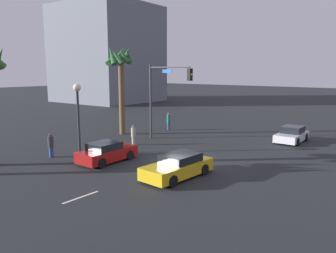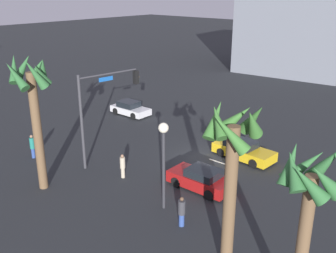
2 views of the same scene
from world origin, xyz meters
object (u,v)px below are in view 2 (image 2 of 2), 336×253
(streetlamp, at_px, (164,148))
(building_1, at_px, (303,24))
(pedestrian_1, at_px, (32,146))
(traffic_signal, at_px, (101,102))
(car_0, at_px, (201,179))
(palm_tree_2, at_px, (32,96))
(palm_tree_1, at_px, (232,155))
(pedestrian_0, at_px, (123,166))
(car_3, at_px, (243,150))
(palm_tree_0, at_px, (311,195))
(pedestrian_2, at_px, (182,211))
(car_1, at_px, (130,109))

(streetlamp, distance_m, building_1, 44.14)
(pedestrian_1, relative_size, building_1, 0.12)
(pedestrian_1, xyz_separation_m, building_1, (-0.89, -43.80, 5.73))
(traffic_signal, distance_m, pedestrian_1, 6.39)
(car_0, height_order, pedestrian_1, pedestrian_1)
(palm_tree_2, bearing_deg, palm_tree_1, -173.21)
(streetlamp, relative_size, pedestrian_0, 3.11)
(pedestrian_1, xyz_separation_m, palm_tree_1, (-17.09, 0.59, 4.47))
(palm_tree_1, bearing_deg, car_0, -44.13)
(car_3, relative_size, palm_tree_1, 0.60)
(traffic_signal, xyz_separation_m, palm_tree_0, (-16.25, 4.39, 0.82))
(car_0, distance_m, car_3, 5.68)
(palm_tree_2, bearing_deg, pedestrian_1, -24.38)
(car_3, xyz_separation_m, pedestrian_0, (4.32, 7.86, 0.24))
(streetlamp, height_order, palm_tree_2, palm_tree_2)
(palm_tree_2, distance_m, building_1, 46.03)
(palm_tree_1, bearing_deg, building_1, -69.95)
(pedestrian_2, bearing_deg, car_3, -77.81)
(pedestrian_1, bearing_deg, pedestrian_0, -163.41)
(car_0, relative_size, streetlamp, 0.80)
(car_0, xyz_separation_m, car_1, (14.12, -7.43, -0.02))
(car_0, bearing_deg, pedestrian_2, 113.09)
(traffic_signal, height_order, palm_tree_1, palm_tree_1)
(palm_tree_0, bearing_deg, car_3, -51.44)
(traffic_signal, xyz_separation_m, pedestrian_0, (-2.83, 0.84, -3.55))
(pedestrian_1, bearing_deg, palm_tree_2, 155.62)
(pedestrian_2, distance_m, palm_tree_2, 10.70)
(car_0, height_order, streetlamp, streetlamp)
(streetlamp, xyz_separation_m, pedestrian_1, (11.78, 1.13, -2.73))
(pedestrian_2, bearing_deg, car_0, -66.91)
(car_3, height_order, pedestrian_0, pedestrian_0)
(traffic_signal, height_order, palm_tree_2, palm_tree_2)
(traffic_signal, xyz_separation_m, pedestrian_2, (-9.22, 2.58, -3.53))
(traffic_signal, xyz_separation_m, streetlamp, (-7.34, 1.87, -0.75))
(pedestrian_2, xyz_separation_m, palm_tree_1, (-3.42, 1.01, 4.52))
(traffic_signal, distance_m, palm_tree_2, 5.31)
(palm_tree_0, bearing_deg, pedestrian_1, -3.84)
(streetlamp, bearing_deg, pedestrian_0, -12.89)
(pedestrian_0, xyz_separation_m, pedestrian_2, (-6.39, 1.74, 0.02))
(palm_tree_0, bearing_deg, palm_tree_2, 2.45)
(building_1, bearing_deg, palm_tree_1, 104.71)
(car_0, relative_size, pedestrian_2, 2.41)
(pedestrian_0, relative_size, palm_tree_0, 0.23)
(traffic_signal, relative_size, pedestrian_0, 3.98)
(palm_tree_1, bearing_deg, streetlamp, -17.99)
(car_0, bearing_deg, palm_tree_2, 41.05)
(pedestrian_0, height_order, pedestrian_1, pedestrian_1)
(car_1, xyz_separation_m, traffic_signal, (-6.57, 8.80, 3.81))
(palm_tree_1, bearing_deg, pedestrian_0, -15.68)
(pedestrian_0, bearing_deg, palm_tree_2, 57.67)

